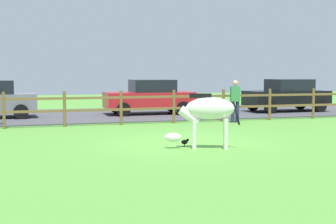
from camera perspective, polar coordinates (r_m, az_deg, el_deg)
The scene contains 8 objects.
ground_plane at distance 13.75m, azimuth 1.98°, elevation -3.54°, with size 60.00×60.00×0.00m, color #549338.
parking_asphalt at distance 22.67m, azimuth -5.93°, elevation -0.27°, with size 28.00×7.40×0.05m, color #47474C.
paddock_fence at distance 18.27m, azimuth -5.44°, elevation 0.77°, with size 20.66×0.11×1.28m.
zebra at distance 12.58m, azimuth 4.50°, elevation -0.07°, with size 1.85×0.95×1.41m.
crow_on_grass at distance 13.00m, azimuth 1.97°, elevation -3.45°, with size 0.21×0.10×0.20m.
parked_car_black at distance 24.59m, azimuth 13.58°, elevation 1.92°, with size 4.02×1.92×1.56m.
parked_car_red at distance 22.40m, azimuth -2.11°, elevation 1.79°, with size 4.03×1.95×1.56m.
visitor_near_fence at distance 19.27m, azimuth 7.77°, elevation 1.48°, with size 0.40×0.29×1.64m.
Camera 1 is at (-4.57, -12.82, 1.95)m, focal length 52.79 mm.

